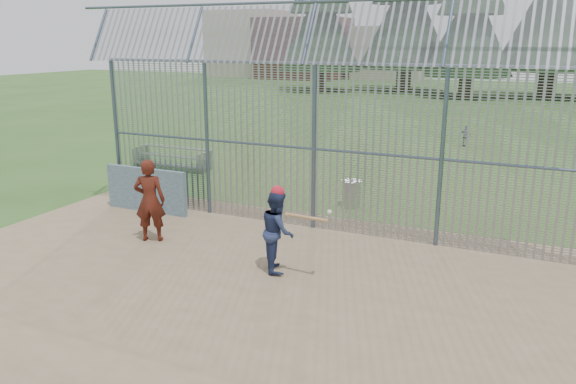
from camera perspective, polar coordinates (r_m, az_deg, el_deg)
The scene contains 11 objects.
ground at distance 11.04m, azimuth -4.34°, elevation -9.04°, with size 120.00×120.00×0.00m, color #2D511E.
dirt_infield at distance 10.64m, azimuth -5.65°, elevation -9.98°, with size 14.00×10.00×0.02m, color #756047.
dugout_wall at distance 15.56m, azimuth -14.20°, elevation 0.22°, with size 2.50×0.12×1.20m, color #38566B.
batter at distance 11.20m, azimuth -1.06°, elevation -3.98°, with size 0.80×0.62×1.65m, color navy.
onlooker at distance 13.18m, azimuth -13.87°, elevation -0.83°, with size 0.70×0.46×1.92m, color maroon.
bg_kid_seated at distance 25.69m, azimuth 17.62°, elevation 5.43°, with size 0.55×0.23×0.94m, color slate.
batting_gear at distance 10.89m, azimuth -0.42°, elevation -0.54°, with size 1.31×0.35×0.56m.
trash_can at distance 15.74m, azimuth 6.45°, elevation -0.14°, with size 0.56×0.56×0.82m.
bleacher at distance 20.78m, azimuth -11.73°, elevation 3.49°, with size 3.00×0.95×0.72m.
backstop_fence at distance 12.79m, azimuth 10.12°, elevation 5.24°, with size 20.09×0.81×5.30m.
distant_buildings at distance 71.07m, azimuth 1.15°, elevation 14.49°, with size 26.50×10.50×8.00m.
Camera 1 is at (4.89, -8.79, 4.53)m, focal length 35.00 mm.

